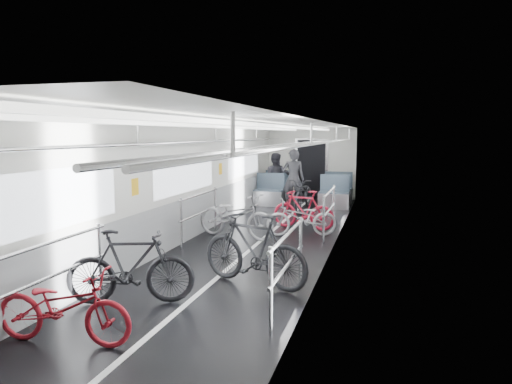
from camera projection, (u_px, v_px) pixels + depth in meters
car_shell at (276, 180)px, 10.64m from camera, size 3.02×14.01×2.41m
bike_left_near at (63, 307)px, 4.78m from camera, size 1.58×0.68×0.81m
bike_left_mid at (131, 267)px, 5.90m from camera, size 1.71×0.99×0.99m
bike_left_far at (236, 216)px, 9.69m from camera, size 1.91×1.04×0.95m
bike_right_near at (254, 249)px, 6.62m from camera, size 1.86×1.04×1.08m
bike_right_mid at (302, 218)px, 9.87m from camera, size 1.62×0.99×0.80m
bike_right_far at (303, 210)px, 10.59m from camera, size 1.58×0.75×0.91m
bike_aisle at (304, 194)px, 13.20m from camera, size 0.74×1.82×0.94m
person_standing at (293, 179)px, 13.33m from camera, size 0.70×0.52×1.77m
person_seated at (275, 178)px, 14.77m from camera, size 0.79×0.63×1.60m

